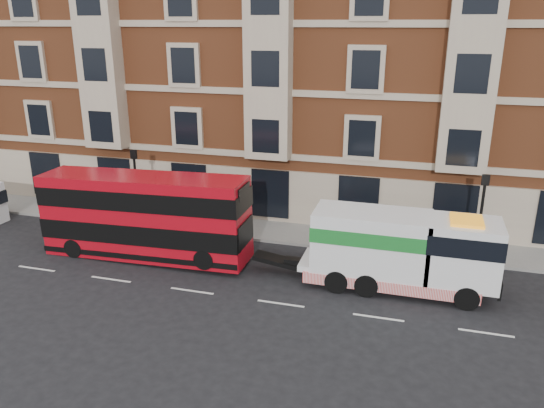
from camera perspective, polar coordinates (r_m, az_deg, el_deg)
The scene contains 8 objects.
ground at distance 23.60m, azimuth -8.59°, elevation -9.23°, with size 120.00×120.00×0.00m, color black.
sidewalk at distance 29.89m, azimuth -2.73°, elevation -2.62°, with size 90.00×3.00×0.15m, color slate.
victorian_terrace at distance 34.86m, azimuth 1.93°, elevation 17.33°, with size 45.00×12.00×20.40m.
lamp_post_west at distance 30.33m, azimuth -14.42°, elevation 2.31°, with size 0.35×0.15×4.35m.
lamp_post_east at distance 26.54m, azimuth 21.58°, elevation -0.84°, with size 0.35×0.15×4.35m.
double_decker_bus at distance 26.43m, azimuth -13.54°, elevation -1.16°, with size 10.31×2.36×4.17m.
tow_truck at distance 23.41m, azimuth 13.40°, elevation -4.85°, with size 8.25×2.44×3.44m.
pedestrian at distance 33.73m, azimuth -21.59°, elevation 0.29°, with size 0.64×0.42×1.76m, color black.
Camera 1 is at (8.99, -18.80, 11.09)m, focal length 35.00 mm.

